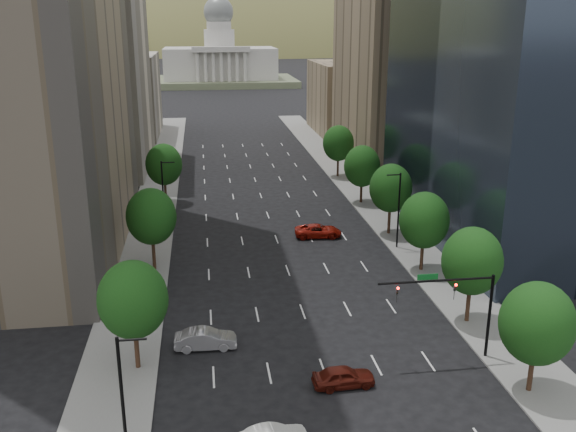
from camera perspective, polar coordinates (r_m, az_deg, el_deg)
name	(u,v)px	position (r m, az deg, el deg)	size (l,w,h in m)	color
sidewalk_left	(146,245)	(76.47, -12.66, -2.53)	(6.00, 200.00, 0.15)	slate
sidewalk_right	(400,233)	(79.83, 10.07, -1.52)	(6.00, 200.00, 0.15)	slate
midrise_cream_left	(102,68)	(116.23, -16.41, 12.71)	(14.00, 30.00, 35.00)	beige
filler_left	(126,95)	(149.60, -14.38, 10.48)	(14.00, 26.00, 18.00)	beige
parking_tan_right	(388,80)	(117.15, 9.00, 11.99)	(14.00, 30.00, 30.00)	#8C7759
filler_right	(346,98)	(149.62, 5.23, 10.56)	(14.00, 26.00, 16.00)	#8C7759
tree_right_0	(537,324)	(47.57, 21.54, -9.01)	(5.20, 5.20, 8.39)	#382316
tree_right_1	(472,261)	(56.38, 16.26, -3.92)	(5.20, 5.20, 8.75)	#382316
tree_right_2	(424,220)	(66.89, 12.18, -0.38)	(5.20, 5.20, 8.61)	#382316
tree_right_3	(391,188)	(77.73, 9.24, 2.49)	(5.20, 5.20, 8.89)	#382316
tree_right_4	(362,166)	(90.91, 6.69, 4.48)	(5.20, 5.20, 8.46)	#382316
tree_right_5	(338,143)	(106.08, 4.56, 6.55)	(5.20, 5.20, 8.75)	#382316
tree_left_0	(133,300)	(48.35, -13.81, -7.34)	(5.20, 5.20, 8.75)	#382316
tree_left_1	(151,217)	(66.93, -12.22, -0.05)	(5.20, 5.20, 8.97)	#382316
tree_left_2	(164,165)	(92.10, -11.13, 4.58)	(5.20, 5.20, 8.68)	#382316
streetlight_rn	(398,208)	(73.25, 9.90, 0.68)	(1.70, 0.20, 9.00)	black
streetlight_ls	(124,403)	(38.24, -14.58, -16.04)	(1.70, 0.20, 9.00)	black
streetlight_ln	(164,194)	(79.66, -11.14, 1.97)	(1.70, 0.20, 9.00)	black
traffic_signal	(460,299)	(50.20, 15.28, -7.24)	(9.12, 0.40, 7.38)	black
capitol	(220,63)	(262.16, -6.14, 13.55)	(60.00, 40.00, 35.20)	#596647
foothills	(245,88)	(615.94, -3.86, 11.42)	(720.00, 413.00, 263.00)	olive
car_maroon	(344,377)	(47.38, 5.03, -14.23)	(1.83, 4.55, 1.55)	#4E150D
car_silver	(206,339)	(52.41, -7.44, -10.94)	(1.74, 4.99, 1.64)	#949499
car_red_far	(318,231)	(77.26, 2.74, -1.34)	(2.63, 5.71, 1.59)	maroon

